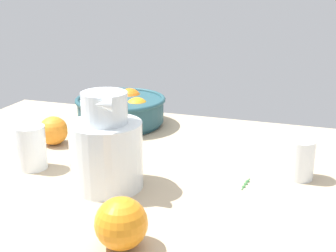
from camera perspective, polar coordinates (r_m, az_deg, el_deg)
name	(u,v)px	position (r cm, az deg, el deg)	size (l,w,h in cm)	color
ground_plane	(146,174)	(101.88, -2.79, -6.05)	(121.87, 84.61, 3.00)	tan
fruit_bowl	(121,109)	(129.91, -5.91, 2.14)	(25.38, 25.38, 10.27)	#234C56
juice_pitcher	(106,153)	(91.11, -7.69, -3.39)	(14.37, 17.87, 19.91)	white
juice_glass	(299,162)	(98.88, 16.08, -4.33)	(5.98, 5.98, 8.41)	white
second_glass	(31,149)	(104.04, -16.68, -2.81)	(6.45, 6.45, 9.64)	white
loose_orange_0	(53,131)	(117.64, -14.11, -0.57)	(7.21, 7.21, 7.21)	orange
loose_orange_1	(121,223)	(71.93, -5.87, -12.01)	(8.31, 8.31, 8.31)	orange
herb_sprig_0	(246,183)	(94.94, 9.71, -7.01)	(1.18, 5.81, 0.91)	#3A743D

